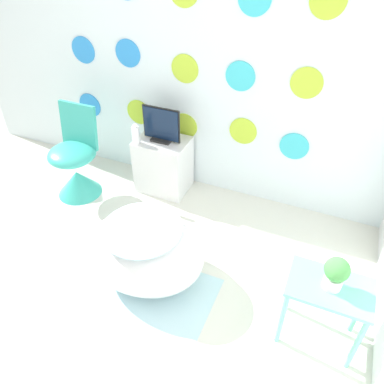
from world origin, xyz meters
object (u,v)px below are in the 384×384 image
at_px(bathtub, 145,251).
at_px(vase, 136,135).
at_px(tv, 161,126).
at_px(potted_plant_left, 336,273).
at_px(chair, 76,168).

xyz_separation_m(bathtub, vase, (-0.54, 0.87, 0.35)).
distance_m(tv, potted_plant_left, 1.86).
relative_size(tv, potted_plant_left, 1.63).
bearing_deg(chair, bathtub, -30.98).
xyz_separation_m(tv, potted_plant_left, (1.56, -1.02, -0.05)).
bearing_deg(bathtub, vase, 121.52).
bearing_deg(potted_plant_left, bathtub, 179.38).
height_order(tv, vase, tv).
relative_size(bathtub, potted_plant_left, 4.07).
bearing_deg(vase, bathtub, -58.48).
height_order(chair, vase, chair).
xyz_separation_m(chair, vase, (0.51, 0.24, 0.32)).
distance_m(vase, potted_plant_left, 1.96).
distance_m(bathtub, chair, 1.22).
bearing_deg(bathtub, chair, 149.02).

